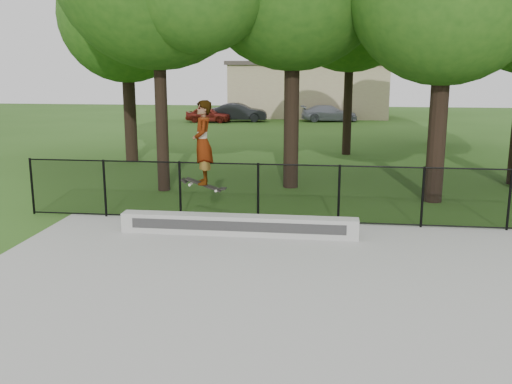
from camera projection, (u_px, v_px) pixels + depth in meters
ground at (342, 335)px, 8.44m from camera, size 100.00×100.00×0.00m
concrete_slab at (342, 333)px, 8.43m from camera, size 14.00×12.00×0.06m
grind_ledge at (238, 225)px, 13.21m from camera, size 5.51×0.40×0.46m
car_a at (208, 115)px, 40.48m from camera, size 3.23×1.52×1.08m
car_b at (239, 112)px, 41.05m from camera, size 3.70×1.65×1.31m
car_c at (329, 113)px, 41.13m from camera, size 3.92×2.22×1.17m
skater_airborne at (203, 144)px, 12.64m from camera, size 0.81×0.77×2.07m
chainlink_fence at (339, 195)px, 13.98m from camera, size 16.06×0.06×1.50m
distant_building at (309, 89)px, 45.02m from camera, size 12.40×6.40×4.30m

